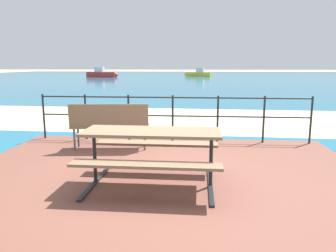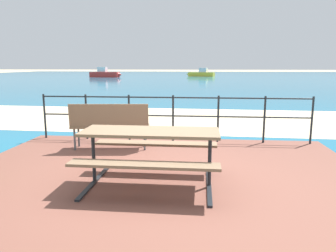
% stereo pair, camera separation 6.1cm
% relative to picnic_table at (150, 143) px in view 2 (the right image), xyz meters
% --- Properties ---
extents(ground_plane, '(240.00, 240.00, 0.00)m').
position_rel_picnic_table_xyz_m(ground_plane, '(0.08, 0.39, -0.66)').
color(ground_plane, tan).
extents(patio_paving, '(6.40, 5.20, 0.06)m').
position_rel_picnic_table_xyz_m(patio_paving, '(0.08, 0.39, -0.63)').
color(patio_paving, brown).
rests_on(patio_paving, ground).
extents(sea_water, '(90.00, 90.00, 0.01)m').
position_rel_picnic_table_xyz_m(sea_water, '(0.08, 40.39, -0.65)').
color(sea_water, '#196B8E').
rests_on(sea_water, ground).
extents(beach_strip, '(54.14, 6.87, 0.01)m').
position_rel_picnic_table_xyz_m(beach_strip, '(0.08, 6.05, -0.65)').
color(beach_strip, beige).
rests_on(beach_strip, ground).
extents(picnic_table, '(1.88, 1.38, 0.78)m').
position_rel_picnic_table_xyz_m(picnic_table, '(0.00, 0.00, 0.00)').
color(picnic_table, '#7A6047').
rests_on(picnic_table, patio_paving).
extents(park_bench, '(1.57, 0.57, 0.92)m').
position_rel_picnic_table_xyz_m(park_bench, '(-1.10, 1.86, -0.04)').
color(park_bench, '#7A6047').
rests_on(park_bench, patio_paving).
extents(railing_fence, '(5.94, 0.04, 1.01)m').
position_rel_picnic_table_xyz_m(railing_fence, '(0.08, 2.74, 0.03)').
color(railing_fence, '#1E2328').
rests_on(railing_fence, patio_paving).
extents(boat_near, '(4.73, 1.66, 1.44)m').
position_rel_picnic_table_xyz_m(boat_near, '(-12.99, 41.88, -0.16)').
color(boat_near, red).
rests_on(boat_near, sea_water).
extents(boat_far, '(4.50, 2.39, 1.31)m').
position_rel_picnic_table_xyz_m(boat_far, '(0.76, 46.52, -0.21)').
color(boat_far, yellow).
rests_on(boat_far, sea_water).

